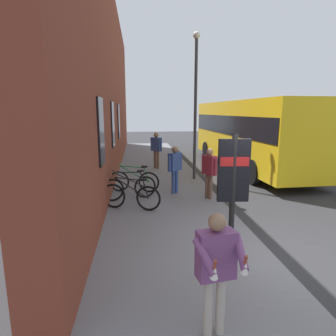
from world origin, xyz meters
TOP-DOWN VIEW (x-y plane):
  - ground at (6.00, -1.00)m, footprint 60.00×60.00m
  - sidewalk_pavement at (8.00, 1.75)m, footprint 24.00×3.50m
  - station_facade at (8.99, 3.80)m, footprint 22.00×0.65m
  - bicycle_nearest_sign at (2.88, 2.83)m, footprint 0.71×1.69m
  - bicycle_far_end at (3.83, 2.89)m, footprint 0.61×1.73m
  - bicycle_beside_lamp at (4.70, 2.75)m, footprint 0.55×1.74m
  - transit_info_sign at (-0.33, 0.97)m, footprint 0.13×0.55m
  - city_bus at (9.11, -3.00)m, footprint 10.60×2.97m
  - pedestrian_by_facade at (8.81, 1.71)m, footprint 0.52×0.55m
  - pedestrian_near_bus at (4.39, 1.37)m, footprint 0.47×0.50m
  - pedestrian_crossing_street at (3.68, 0.37)m, footprint 0.55×0.43m
  - tourist_with_hotdogs at (-1.98, 1.71)m, footprint 0.60×0.61m
  - street_lamp at (6.42, 0.30)m, footprint 0.28×0.28m

SIDE VIEW (x-z plane):
  - ground at x=6.00m, z-range 0.00..0.00m
  - sidewalk_pavement at x=8.00m, z-range 0.00..0.12m
  - bicycle_nearest_sign at x=2.88m, z-range 0.02..1.00m
  - bicycle_far_end at x=3.83m, z-range 0.02..1.00m
  - bicycle_beside_lamp at x=4.70m, z-range 0.02..1.00m
  - pedestrian_near_bus at x=4.39m, z-range 0.30..1.91m
  - pedestrian_crossing_street at x=3.68m, z-range 0.30..1.92m
  - tourist_with_hotdogs at x=-1.98m, z-range 0.31..1.91m
  - pedestrian_by_facade at x=8.81m, z-range 0.31..2.07m
  - transit_info_sign at x=-0.33m, z-range 0.52..2.92m
  - city_bus at x=9.11m, z-range 0.24..3.59m
  - street_lamp at x=6.42m, z-range 0.61..6.33m
  - station_facade at x=8.99m, z-range 0.00..7.95m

